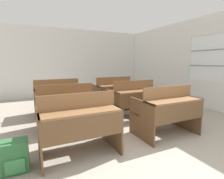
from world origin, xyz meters
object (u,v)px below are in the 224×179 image
object	(u,v)px
bench_third_right	(114,92)
bench_second_right	(134,99)
bench_second_left	(66,106)
wastepaper_bin	(154,93)
bench_third_left	(57,97)
bench_front_right	(167,110)
schoolbag	(15,156)
bench_front_left	(79,124)

from	to	relation	value
bench_third_right	bench_second_right	bearing A→B (deg)	-90.59
bench_second_left	wastepaper_bin	bearing A→B (deg)	26.85
bench_second_right	bench_third_left	size ratio (longest dim) A/B	1.00
bench_front_right	bench_second_right	distance (m)	1.16
bench_second_left	schoolbag	distance (m)	1.54
bench_second_right	bench_third_right	xyz separation A→B (m)	(0.01, 1.15, 0.00)
bench_front_right	bench_third_right	distance (m)	2.31
bench_second_left	bench_second_right	distance (m)	1.67
bench_front_left	bench_second_right	size ratio (longest dim) A/B	1.00
bench_third_right	schoolbag	world-z (taller)	bench_third_right
bench_third_right	bench_front_left	bearing A→B (deg)	-126.78
bench_front_right	bench_third_left	bearing A→B (deg)	125.99
bench_front_left	bench_third_right	world-z (taller)	same
bench_second_left	schoolbag	world-z (taller)	bench_second_left
wastepaper_bin	schoolbag	size ratio (longest dim) A/B	0.77
wastepaper_bin	bench_second_right	bearing A→B (deg)	-138.43
bench_second_right	bench_front_right	bearing A→B (deg)	-89.15
bench_front_right	bench_second_right	bearing A→B (deg)	90.85
bench_front_left	bench_second_left	distance (m)	1.16
bench_second_right	wastepaper_bin	xyz separation A→B (m)	(2.27, 2.01, -0.33)
bench_front_right	bench_third_right	xyz separation A→B (m)	(-0.01, 2.31, 0.00)
bench_second_left	wastepaper_bin	size ratio (longest dim) A/B	3.61
bench_third_left	wastepaper_bin	distance (m)	4.05
bench_third_left	schoolbag	world-z (taller)	bench_third_left
wastepaper_bin	bench_third_left	bearing A→B (deg)	-168.01
bench_front_left	bench_front_right	world-z (taller)	same
bench_front_right	schoolbag	size ratio (longest dim) A/B	2.79
bench_front_right	bench_second_right	size ratio (longest dim) A/B	1.00
bench_second_left	bench_second_right	xyz separation A→B (m)	(1.67, -0.02, 0.00)
bench_front_left	bench_front_right	distance (m)	1.72
bench_third_right	schoolbag	bearing A→B (deg)	-137.67
bench_front_right	bench_third_left	world-z (taller)	same
bench_third_left	wastepaper_bin	xyz separation A→B (m)	(3.95, 0.84, -0.33)
bench_front_left	schoolbag	size ratio (longest dim) A/B	2.79
bench_third_right	schoolbag	xyz separation A→B (m)	(-2.58, -2.35, -0.29)
bench_third_right	wastepaper_bin	size ratio (longest dim) A/B	3.61
schoolbag	bench_second_left	bearing A→B (deg)	53.61
bench_front_right	bench_third_right	bearing A→B (deg)	90.13
bench_third_left	bench_second_right	bearing A→B (deg)	-35.03
bench_front_left	wastepaper_bin	world-z (taller)	bench_front_left
wastepaper_bin	bench_third_right	bearing A→B (deg)	-159.11
bench_third_left	wastepaper_bin	world-z (taller)	bench_third_left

